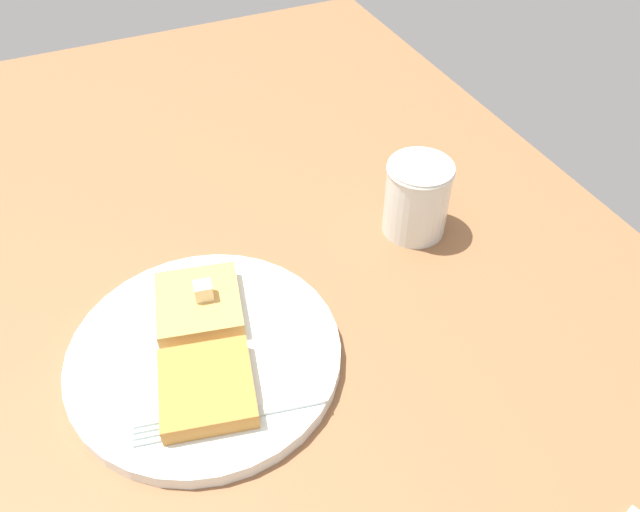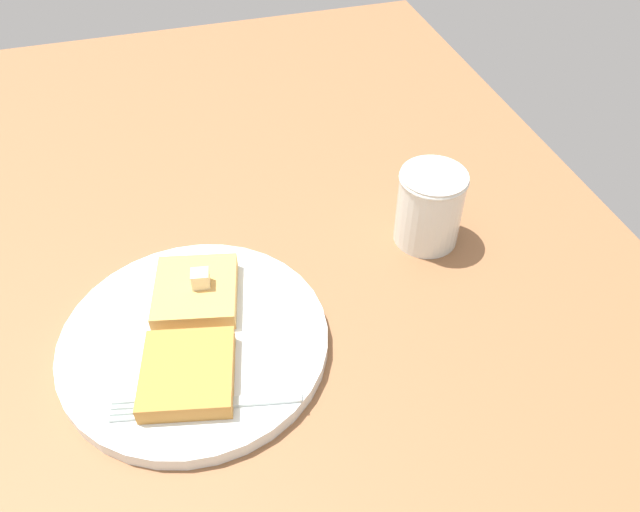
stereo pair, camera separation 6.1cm
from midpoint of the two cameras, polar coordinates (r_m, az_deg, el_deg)
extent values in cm
cube|color=brown|center=(67.95, -23.75, -6.26)|extent=(120.15, 120.15, 2.62)
cylinder|color=white|center=(59.30, -13.42, -8.95)|extent=(24.94, 24.94, 1.53)
torus|color=#2B2D32|center=(59.02, -13.48, -8.74)|extent=(24.94, 24.94, 0.80)
cube|color=tan|center=(61.11, -13.85, -4.47)|extent=(9.91, 9.45, 1.85)
cube|color=#B77935|center=(55.12, -13.51, -11.80)|extent=(9.91, 9.45, 1.85)
cube|color=beige|center=(59.78, -13.51, -3.25)|extent=(1.77, 1.91, 1.68)
cube|color=silver|center=(53.92, -8.20, -13.88)|extent=(2.87, 9.98, 0.36)
cube|color=silver|center=(54.42, -15.10, -14.84)|extent=(2.71, 3.18, 0.36)
cube|color=silver|center=(54.47, -18.29, -15.95)|extent=(0.95, 3.20, 0.36)
cube|color=silver|center=(54.76, -18.29, -15.46)|extent=(0.95, 3.20, 0.36)
cube|color=silver|center=(55.05, -18.29, -14.97)|extent=(0.95, 3.20, 0.36)
cube|color=silver|center=(55.34, -18.28, -14.49)|extent=(0.95, 3.20, 0.36)
cylinder|color=#4A200B|center=(69.00, 6.27, 4.47)|extent=(6.47, 6.47, 6.57)
cylinder|color=silver|center=(68.33, 6.33, 5.16)|extent=(7.03, 7.03, 8.69)
torus|color=silver|center=(65.96, 6.60, 7.78)|extent=(7.25, 7.25, 0.50)
camera|label=1|loc=(0.03, -92.87, -2.79)|focal=35.00mm
camera|label=2|loc=(0.03, 87.13, 2.79)|focal=35.00mm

